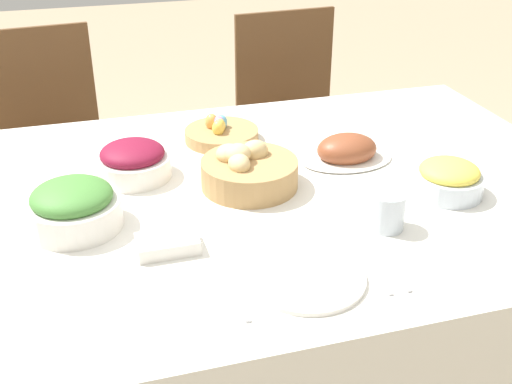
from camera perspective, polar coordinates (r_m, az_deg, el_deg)
name	(u,v)px	position (r m, az deg, el deg)	size (l,w,h in m)	color
dining_table	(244,309)	(1.82, -1.08, -10.38)	(1.85, 1.18, 0.75)	silver
chair_far_right	(294,126)	(2.64, 3.44, 5.90)	(0.45, 0.45, 0.95)	brown
chair_far_left	(50,153)	(2.51, -17.88, 3.30)	(0.46, 0.46, 0.95)	brown
bread_basket	(248,171)	(1.62, -0.71, 1.92)	(0.25, 0.25, 0.12)	#AD8451
egg_basket	(221,133)	(1.89, -3.12, 5.23)	(0.22, 0.22, 0.08)	#AD8451
ham_platter	(347,151)	(1.78, 8.07, 3.63)	(0.26, 0.18, 0.08)	silver
pineapple_bowl	(448,178)	(1.65, 16.73, 1.16)	(0.17, 0.17, 0.09)	silver
beet_salad_bowl	(133,161)	(1.69, -10.88, 2.72)	(0.20, 0.20, 0.10)	silver
green_salad_bowl	(73,207)	(1.49, -15.94, -1.25)	(0.21, 0.21, 0.11)	silver
dinner_plate	(307,278)	(1.29, 4.56, -7.62)	(0.24, 0.24, 0.01)	silver
fork	(238,291)	(1.26, -1.63, -8.79)	(0.02, 0.19, 0.00)	silver
knife	(372,267)	(1.34, 10.31, -6.62)	(0.02, 0.19, 0.00)	silver
spoon	(386,265)	(1.35, 11.46, -6.39)	(0.02, 0.19, 0.00)	silver
drinking_cup	(387,211)	(1.47, 11.57, -1.64)	(0.08, 0.08, 0.09)	silver
butter_dish	(168,244)	(1.38, -7.87, -4.61)	(0.13, 0.08, 0.03)	silver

